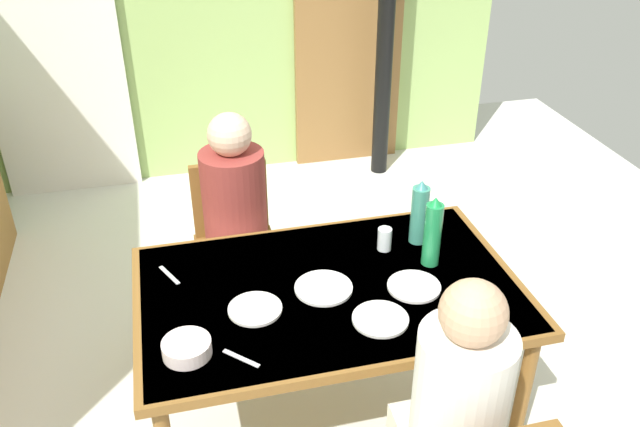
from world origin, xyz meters
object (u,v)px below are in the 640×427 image
Objects in this scene: person_far_diner at (235,202)px; water_bottle_green_near at (420,214)px; chair_far_diner at (235,238)px; water_bottle_green_far at (433,233)px; serving_bowl_center at (187,348)px; person_near_diner at (458,395)px; dining_table at (329,301)px.

water_bottle_green_near is (0.73, -0.46, 0.10)m from person_far_diner.
water_bottle_green_far is at bearing 133.49° from chair_far_diner.
water_bottle_green_far is at bearing 139.13° from person_far_diner.
chair_far_diner is 1.14m from serving_bowl_center.
person_far_diner is at bearing 147.92° from water_bottle_green_near.
person_near_diner is at bearing -105.65° from water_bottle_green_far.
serving_bowl_center is at bearing -156.30° from dining_table.
water_bottle_green_far reaches higher than water_bottle_green_near.
person_near_diner is (0.51, -1.51, 0.28)m from chair_far_diner.
person_near_diner is 2.48× the size of water_bottle_green_far.
person_near_diner is at bearing 110.50° from person_far_diner.
person_near_diner is 0.78m from water_bottle_green_far.
water_bottle_green_near is at bearing 24.94° from serving_bowl_center.
person_near_diner reaches higher than dining_table.
dining_table is at bearing -153.54° from water_bottle_green_near.
water_bottle_green_far reaches higher than chair_far_diner.
dining_table is 1.95× the size of person_far_diner.
chair_far_diner is 2.95× the size of water_bottle_green_near.
dining_table is 0.55m from water_bottle_green_near.
water_bottle_green_far is (0.45, 0.06, 0.21)m from dining_table.
chair_far_diner is 5.12× the size of serving_bowl_center.
person_near_diner reaches higher than chair_far_diner.
serving_bowl_center is at bearing 151.55° from person_near_diner.
chair_far_diner is at bearing 74.76° from serving_bowl_center.
dining_table is at bearing 109.01° from person_near_diner.
water_bottle_green_far reaches higher than serving_bowl_center.
chair_far_diner is 2.80× the size of water_bottle_green_far.
person_far_diner reaches higher than dining_table.
water_bottle_green_near is 0.17m from water_bottle_green_far.
person_far_diner reaches higher than water_bottle_green_near.
serving_bowl_center is (-0.29, -1.07, 0.27)m from chair_far_diner.
water_bottle_green_near is 0.95× the size of water_bottle_green_far.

